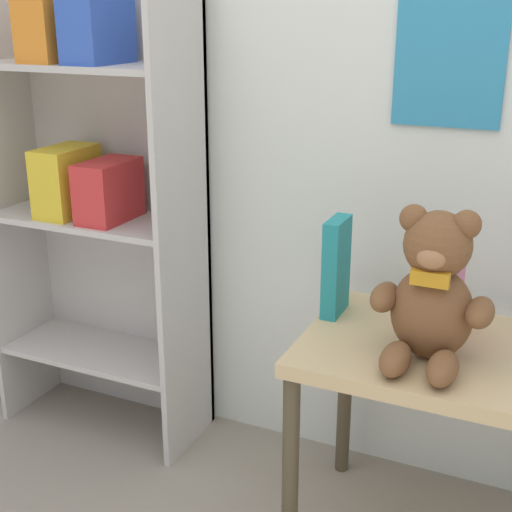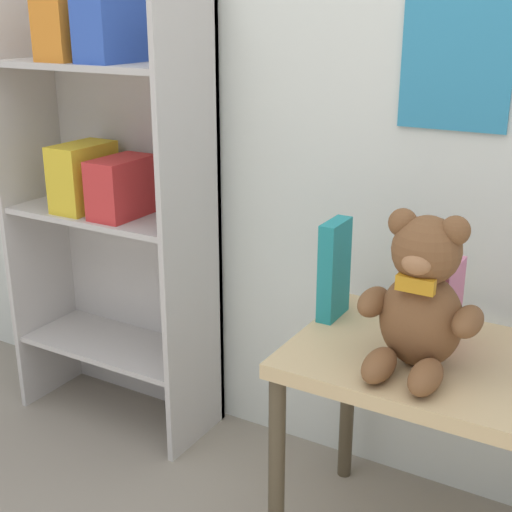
{
  "view_description": "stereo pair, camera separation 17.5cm",
  "coord_description": "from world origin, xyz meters",
  "px_view_note": "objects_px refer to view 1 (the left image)",
  "views": [
    {
      "loc": [
        0.5,
        -0.47,
        1.31
      ],
      "look_at": [
        -0.22,
        1.12,
        0.69
      ],
      "focal_mm": 50.0,
      "sensor_mm": 36.0,
      "label": 1
    },
    {
      "loc": [
        0.66,
        -0.39,
        1.31
      ],
      "look_at": [
        -0.22,
        1.12,
        0.69
      ],
      "focal_mm": 50.0,
      "sensor_mm": 36.0,
      "label": 2
    }
  ],
  "objects_px": {
    "bookshelf_side": "(97,183)",
    "book_standing_teal": "(336,267)",
    "display_table": "(439,378)",
    "teddy_bear": "(433,293)",
    "book_standing_pink": "(452,296)"
  },
  "relations": [
    {
      "from": "display_table",
      "to": "book_standing_pink",
      "type": "relative_size",
      "value": 3.3
    },
    {
      "from": "bookshelf_side",
      "to": "book_standing_teal",
      "type": "xyz_separation_m",
      "value": [
        0.8,
        -0.1,
        -0.12
      ]
    },
    {
      "from": "display_table",
      "to": "bookshelf_side",
      "type": "bearing_deg",
      "value": 170.72
    },
    {
      "from": "display_table",
      "to": "book_standing_teal",
      "type": "relative_size",
      "value": 2.55
    },
    {
      "from": "book_standing_teal",
      "to": "book_standing_pink",
      "type": "relative_size",
      "value": 1.29
    },
    {
      "from": "bookshelf_side",
      "to": "display_table",
      "type": "height_order",
      "value": "bookshelf_side"
    },
    {
      "from": "book_standing_teal",
      "to": "bookshelf_side",
      "type": "bearing_deg",
      "value": 172.51
    },
    {
      "from": "bookshelf_side",
      "to": "book_standing_pink",
      "type": "height_order",
      "value": "bookshelf_side"
    },
    {
      "from": "teddy_bear",
      "to": "book_standing_teal",
      "type": "relative_size",
      "value": 1.39
    },
    {
      "from": "display_table",
      "to": "book_standing_teal",
      "type": "height_order",
      "value": "book_standing_teal"
    },
    {
      "from": "teddy_bear",
      "to": "display_table",
      "type": "bearing_deg",
      "value": 75.04
    },
    {
      "from": "bookshelf_side",
      "to": "teddy_bear",
      "type": "bearing_deg",
      "value": -13.4
    },
    {
      "from": "book_standing_pink",
      "to": "bookshelf_side",
      "type": "bearing_deg",
      "value": 174.51
    },
    {
      "from": "display_table",
      "to": "teddy_bear",
      "type": "bearing_deg",
      "value": -104.96
    },
    {
      "from": "bookshelf_side",
      "to": "book_standing_pink",
      "type": "bearing_deg",
      "value": -5.4
    }
  ]
}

